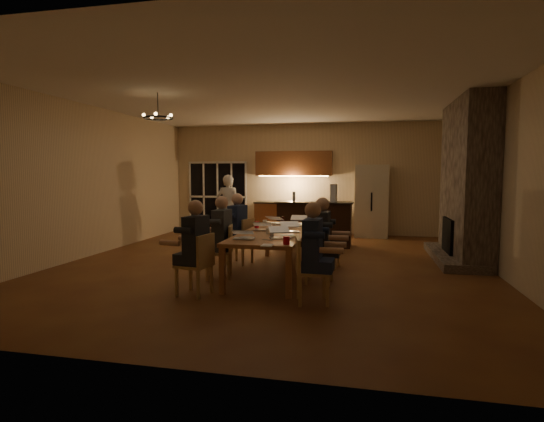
{
  "coord_description": "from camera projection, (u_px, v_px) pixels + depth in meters",
  "views": [
    {
      "loc": [
        1.72,
        -7.9,
        1.75
      ],
      "look_at": [
        -0.08,
        0.3,
        1.01
      ],
      "focal_mm": 28.0,
      "sensor_mm": 36.0,
      "label": 1
    }
  ],
  "objects": [
    {
      "name": "chair_left_mid",
      "position": [
        219.0,
        251.0,
        7.14
      ],
      "size": [
        0.53,
        0.53,
        0.89
      ],
      "primitive_type": null,
      "rotation": [
        0.0,
        0.0,
        -1.34
      ],
      "color": "tan",
      "rests_on": "ground"
    },
    {
      "name": "fireplace",
      "position": [
        467.0,
        181.0,
        8.44
      ],
      "size": [
        0.58,
        2.5,
        3.2
      ],
      "primitive_type": "cube",
      "color": "#73665A",
      "rests_on": "ground"
    },
    {
      "name": "mug_back",
      "position": [
        265.0,
        222.0,
        8.31
      ],
      "size": [
        0.08,
        0.08,
        0.1
      ],
      "primitive_type": "cylinder",
      "color": "white",
      "rests_on": "dining_table"
    },
    {
      "name": "plate_near",
      "position": [
        288.0,
        236.0,
        6.75
      ],
      "size": [
        0.23,
        0.23,
        0.02
      ],
      "primitive_type": "cylinder",
      "color": "white",
      "rests_on": "dining_table"
    },
    {
      "name": "chair_left_near",
      "position": [
        194.0,
        264.0,
        6.13
      ],
      "size": [
        0.51,
        0.51,
        0.89
      ],
      "primitive_type": null,
      "rotation": [
        0.0,
        0.0,
        -1.75
      ],
      "color": "tan",
      "rests_on": "ground"
    },
    {
      "name": "laptop_b",
      "position": [
        280.0,
        231.0,
        6.59
      ],
      "size": [
        0.4,
        0.38,
        0.23
      ],
      "primitive_type": null,
      "rotation": [
        0.0,
        0.0,
        0.38
      ],
      "color": "silver",
      "rests_on": "dining_table"
    },
    {
      "name": "laptop_e",
      "position": [
        277.0,
        218.0,
        8.53
      ],
      "size": [
        0.38,
        0.36,
        0.23
      ],
      "primitive_type": null,
      "rotation": [
        0.0,
        0.0,
        2.86
      ],
      "color": "silver",
      "rests_on": "dining_table"
    },
    {
      "name": "refrigerator",
      "position": [
        371.0,
        201.0,
        11.75
      ],
      "size": [
        0.9,
        0.68,
        2.0
      ],
      "primitive_type": "cube",
      "color": "beige",
      "rests_on": "ground"
    },
    {
      "name": "person_left_mid",
      "position": [
        222.0,
        237.0,
        7.16
      ],
      "size": [
        0.62,
        0.62,
        1.38
      ],
      "primitive_type": null,
      "rotation": [
        0.0,
        0.0,
        -1.6
      ],
      "color": "#373B41",
      "rests_on": "ground"
    },
    {
      "name": "notepad",
      "position": [
        267.0,
        245.0,
        5.9
      ],
      "size": [
        0.16,
        0.22,
        0.01
      ],
      "primitive_type": "cube",
      "rotation": [
        0.0,
        0.0,
        0.01
      ],
      "color": "white",
      "rests_on": "dining_table"
    },
    {
      "name": "back_wall",
      "position": [
        305.0,
        179.0,
        12.46
      ],
      "size": [
        8.0,
        0.04,
        3.2
      ],
      "primitive_type": "cube",
      "color": "beige",
      "rests_on": "ground"
    },
    {
      "name": "chandelier",
      "position": [
        158.0,
        118.0,
        7.59
      ],
      "size": [
        0.53,
        0.53,
        0.03
      ],
      "primitive_type": "torus",
      "color": "black",
      "rests_on": "ceiling"
    },
    {
      "name": "french_doors",
      "position": [
        218.0,
        197.0,
        13.04
      ],
      "size": [
        1.86,
        0.08,
        2.1
      ],
      "primitive_type": "cube",
      "color": "black",
      "rests_on": "ground"
    },
    {
      "name": "mug_front",
      "position": [
        268.0,
        231.0,
        7.06
      ],
      "size": [
        0.08,
        0.08,
        0.1
      ],
      "primitive_type": "cylinder",
      "color": "white",
      "rests_on": "dining_table"
    },
    {
      "name": "dining_table",
      "position": [
        276.0,
        252.0,
        7.47
      ],
      "size": [
        1.1,
        3.04,
        0.75
      ],
      "primitive_type": "cube",
      "color": "#C47B4E",
      "rests_on": "ground"
    },
    {
      "name": "left_wall",
      "position": [
        86.0,
        181.0,
        8.92
      ],
      "size": [
        0.04,
        9.0,
        3.2
      ],
      "primitive_type": "cube",
      "color": "beige",
      "rests_on": "ground"
    },
    {
      "name": "chair_left_far",
      "position": [
        239.0,
        241.0,
        8.25
      ],
      "size": [
        0.54,
        0.54,
        0.89
      ],
      "primitive_type": null,
      "rotation": [
        0.0,
        0.0,
        -1.82
      ],
      "color": "tan",
      "rests_on": "ground"
    },
    {
      "name": "bar_island",
      "position": [
        314.0,
        224.0,
        10.32
      ],
      "size": [
        1.87,
        0.71,
        1.08
      ],
      "primitive_type": "cube",
      "rotation": [
        0.0,
        0.0,
        -0.02
      ],
      "color": "black",
      "rests_on": "ground"
    },
    {
      "name": "bar_bottle",
      "position": [
        294.0,
        196.0,
        10.38
      ],
      "size": [
        0.08,
        0.08,
        0.24
      ],
      "primitive_type": "cylinder",
      "color": "#99999E",
      "rests_on": "bar_island"
    },
    {
      "name": "chair_right_far",
      "position": [
        327.0,
        244.0,
        7.9
      ],
      "size": [
        0.49,
        0.49,
        0.89
      ],
      "primitive_type": null,
      "rotation": [
        0.0,
        0.0,
        1.45
      ],
      "color": "tan",
      "rests_on": "ground"
    },
    {
      "name": "person_left_far",
      "position": [
        238.0,
        229.0,
        8.16
      ],
      "size": [
        0.7,
        0.7,
        1.38
      ],
      "primitive_type": null,
      "rotation": [
        0.0,
        0.0,
        -1.76
      ],
      "color": "#1D274A",
      "rests_on": "ground"
    },
    {
      "name": "chair_right_mid",
      "position": [
        319.0,
        255.0,
        6.79
      ],
      "size": [
        0.46,
        0.46,
        0.89
      ],
      "primitive_type": null,
      "rotation": [
        0.0,
        0.0,
        1.53
      ],
      "color": "tan",
      "rests_on": "ground"
    },
    {
      "name": "kitchenette",
      "position": [
        293.0,
        193.0,
        12.25
      ],
      "size": [
        2.24,
        0.68,
        2.4
      ],
      "primitive_type": null,
      "color": "brown",
      "rests_on": "ground"
    },
    {
      "name": "standing_person",
      "position": [
        228.0,
        207.0,
        11.44
      ],
      "size": [
        0.65,
        0.45,
        1.74
      ],
      "primitive_type": "imported",
      "rotation": [
        0.0,
        0.0,
        3.19
      ],
      "color": "silver",
      "rests_on": "ground"
    },
    {
      "name": "laptop_a",
      "position": [
        244.0,
        232.0,
        6.51
      ],
      "size": [
        0.36,
        0.32,
        0.23
      ],
      "primitive_type": null,
      "rotation": [
        0.0,
        0.0,
        3.28
      ],
      "color": "silver",
      "rests_on": "dining_table"
    },
    {
      "name": "laptop_d",
      "position": [
        290.0,
        225.0,
        7.31
      ],
      "size": [
        0.38,
        0.35,
        0.23
      ],
      "primitive_type": null,
      "rotation": [
        0.0,
        0.0,
        0.24
      ],
      "color": "silver",
      "rests_on": "dining_table"
    },
    {
      "name": "laptop_f",
      "position": [
        298.0,
        219.0,
        8.43
      ],
      "size": [
        0.33,
        0.29,
        0.23
      ],
      "primitive_type": null,
      "rotation": [
        0.0,
        0.0,
        0.02
      ],
      "color": "silver",
      "rests_on": "dining_table"
    },
    {
      "name": "right_wall",
      "position": [
        503.0,
        183.0,
        7.21
      ],
      "size": [
        0.04,
        9.0,
        3.2
      ],
      "primitive_type": "cube",
      "color": "beige",
      "rests_on": "ground"
    },
    {
      "name": "ceiling",
      "position": [
        273.0,
        95.0,
        7.92
      ],
      "size": [
        8.0,
        9.0,
        0.04
      ],
      "primitive_type": "cube",
      "color": "white",
      "rests_on": "back_wall"
    },
    {
      "name": "bar_blender",
      "position": [
        334.0,
        193.0,
        10.18
      ],
      "size": [
        0.17,
        0.17,
        0.43
      ],
      "primitive_type": "cube",
      "rotation": [
        0.0,
        0.0,
        -0.28
      ],
      "color": "silver",
      "rests_on": "bar_island"
    },
    {
      "name": "redcup_mid",
      "position": [
        257.0,
        225.0,
        7.88
      ],
      "size": [
        0.08,
        0.08,
        0.12
      ],
      "primitive_type": "cylinder",
      "color": "red",
      "rests_on": "dining_table"
    },
    {
      "name": "chair_right_near",
      "position": [
        313.0,
        271.0,
        5.73
      ],
      "size": [
        0.53,
        0.53,
        0.89
      ],
      "primitive_type": null,
      "rotation": [
        0.0,
        0.0,
        1.79
      ],
      "color": "tan",
      "rests_on": "ground"
    },
    {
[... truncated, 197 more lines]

